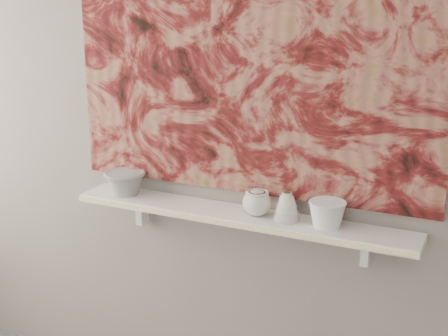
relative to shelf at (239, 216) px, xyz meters
The scene contains 11 objects.
wall_back 0.45m from the shelf, 90.00° to the left, with size 3.60×3.60×0.00m, color gray.
shelf is the anchor object (origin of this frame).
shelf_stripe 0.09m from the shelf, 90.00° to the right, with size 1.40×0.01×0.02m, color #F8EFA5.
bracket_left 0.50m from the shelf, behind, with size 0.03×0.06×0.12m, color white.
bracket_right 0.50m from the shelf, ahead, with size 0.03×0.06×0.12m, color white.
painting 0.63m from the shelf, 90.00° to the left, with size 1.50×0.03×1.10m, color maroon.
house_motif 0.55m from the shelf, ahead, with size 0.09×0.00×0.08m, color black.
bowl_grey 0.53m from the shelf, behind, with size 0.17×0.17×0.10m, color gray, non-canonical shape.
cup_cream 0.10m from the shelf, ahead, with size 0.11×0.11×0.10m, color beige, non-canonical shape.
bell_vessel 0.21m from the shelf, ahead, with size 0.10×0.10×0.11m, color silver, non-canonical shape.
bowl_white 0.36m from the shelf, ahead, with size 0.14×0.14×0.10m, color silver, non-canonical shape.
Camera 1 is at (0.92, -0.59, 1.78)m, focal length 50.00 mm.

